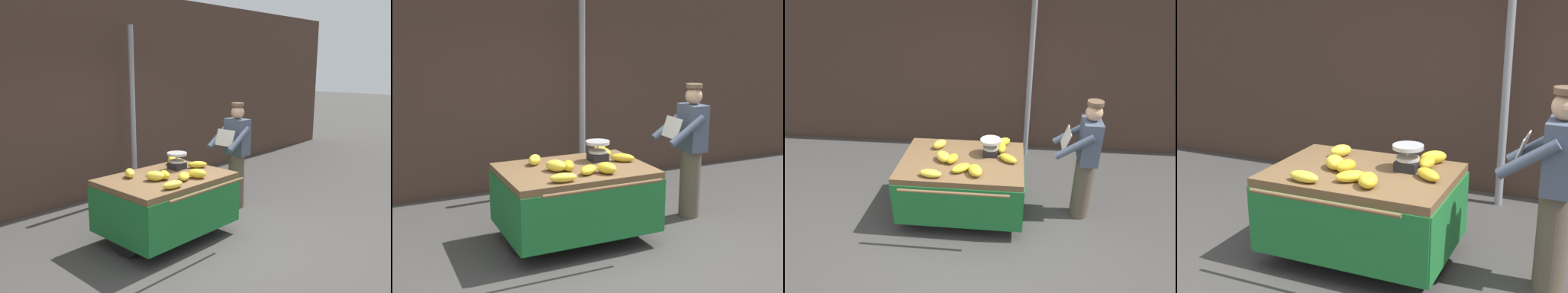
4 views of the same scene
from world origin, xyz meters
The scene contains 15 objects.
ground_plane centered at (0.00, 0.00, 0.00)m, with size 60.00×60.00×0.00m, color #423F3D.
back_wall centered at (0.00, 2.87, 1.78)m, with size 16.00×0.24×3.57m, color #473328.
street_pole centered at (0.68, 2.43, 1.48)m, with size 0.09×0.09×2.97m, color gray.
banana_cart centered at (-0.23, 0.60, 0.64)m, with size 1.66×1.37×0.86m.
weighing_scale centered at (0.13, 0.77, 0.98)m, with size 0.28×0.28×0.24m.
banana_bunch_0 centered at (-0.48, 0.55, 0.93)m, with size 0.16×0.25×0.13m, color yellow.
banana_bunch_1 centered at (-0.02, 0.24, 0.92)m, with size 0.16×0.23×0.12m, color yellow.
banana_bunch_2 centered at (-0.60, 0.90, 0.92)m, with size 0.12×0.22×0.12m, color yellow.
banana_bunch_3 centered at (0.27, 0.89, 0.92)m, with size 0.14×0.25×0.11m, color gold.
banana_bunch_4 centered at (0.29, 1.04, 0.93)m, with size 0.11×0.26×0.13m, color yellow.
banana_bunch_5 centered at (-0.56, 0.14, 0.91)m, with size 0.12×0.28×0.09m, color yellow.
banana_bunch_6 centered at (-0.35, 0.51, 0.92)m, with size 0.12×0.20×0.11m, color gold.
banana_bunch_7 centered at (0.38, 0.61, 0.91)m, with size 0.13×0.28×0.09m, color gold.
banana_bunch_8 centered at (-0.20, 0.30, 0.91)m, with size 0.14×0.26×0.10m, color yellow.
vendor_person centered at (1.40, 0.70, 0.87)m, with size 0.59×0.52×1.71m.
Camera 2 is at (-2.42, -4.49, 2.39)m, focal length 47.35 mm.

